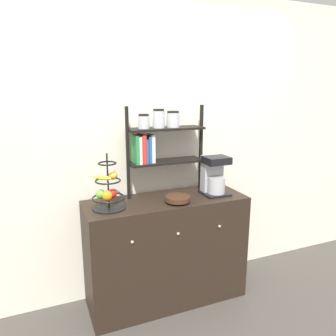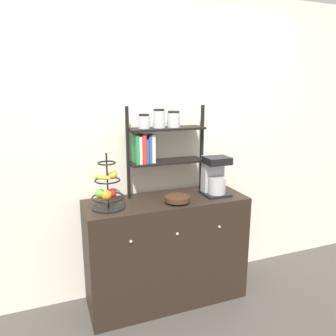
% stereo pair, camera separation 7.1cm
% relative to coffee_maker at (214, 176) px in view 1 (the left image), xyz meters
% --- Properties ---
extents(ground_plane, '(12.00, 12.00, 0.00)m').
position_rel_coffee_maker_xyz_m(ground_plane, '(-0.44, -0.22, -1.08)').
color(ground_plane, '#47423D').
extents(wall_back, '(7.00, 0.05, 2.60)m').
position_rel_coffee_maker_xyz_m(wall_back, '(-0.44, 0.30, 0.22)').
color(wall_back, silver).
rests_on(wall_back, ground_plane).
extents(sideboard, '(1.34, 0.49, 0.92)m').
position_rel_coffee_maker_xyz_m(sideboard, '(-0.44, 0.02, -0.62)').
color(sideboard, black).
rests_on(sideboard, ground_plane).
extents(coffee_maker, '(0.21, 0.22, 0.33)m').
position_rel_coffee_maker_xyz_m(coffee_maker, '(0.00, 0.00, 0.00)').
color(coffee_maker, black).
rests_on(coffee_maker, sideboard).
extents(fruit_stand, '(0.25, 0.25, 0.43)m').
position_rel_coffee_maker_xyz_m(fruit_stand, '(-0.92, -0.02, -0.02)').
color(fruit_stand, black).
rests_on(fruit_stand, sideboard).
extents(wooden_bowl, '(0.20, 0.20, 0.05)m').
position_rel_coffee_maker_xyz_m(wooden_bowl, '(-0.38, -0.09, -0.13)').
color(wooden_bowl, '#422819').
rests_on(wooden_bowl, sideboard).
extents(shelf_hutch, '(0.68, 0.20, 0.75)m').
position_rel_coffee_maker_xyz_m(shelf_hutch, '(-0.46, 0.15, 0.31)').
color(shelf_hutch, black).
rests_on(shelf_hutch, sideboard).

